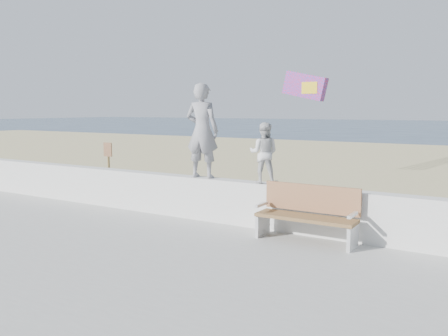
% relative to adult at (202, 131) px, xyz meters
% --- Properties ---
extents(ground, '(220.00, 220.00, 0.00)m').
position_rel_adult_xyz_m(ground, '(0.47, -2.00, -2.08)').
color(ground, '#2A3E55').
rests_on(ground, ground).
extents(sand, '(90.00, 40.00, 0.08)m').
position_rel_adult_xyz_m(sand, '(0.47, 7.00, -2.04)').
color(sand, tan).
rests_on(sand, ground).
extents(seawall, '(30.00, 0.35, 0.90)m').
position_rel_adult_xyz_m(seawall, '(0.47, 0.00, -1.45)').
color(seawall, silver).
rests_on(seawall, boardwalk).
extents(adult, '(0.78, 0.57, 2.00)m').
position_rel_adult_xyz_m(adult, '(0.00, 0.00, 0.00)').
color(adult, gray).
rests_on(adult, seawall).
extents(child, '(0.69, 0.60, 1.20)m').
position_rel_adult_xyz_m(child, '(1.46, 0.00, -0.40)').
color(child, silver).
rests_on(child, seawall).
extents(bench, '(1.80, 0.57, 1.00)m').
position_rel_adult_xyz_m(bench, '(2.58, -0.45, -1.39)').
color(bench, brown).
rests_on(bench, boardwalk).
extents(parafoil_kite, '(1.00, 0.26, 0.69)m').
position_rel_adult_xyz_m(parafoil_kite, '(1.66, 1.66, 0.96)').
color(parafoil_kite, red).
rests_on(parafoil_kite, ground).
extents(sign, '(0.32, 0.07, 1.46)m').
position_rel_adult_xyz_m(sign, '(-4.76, 1.97, -1.14)').
color(sign, olive).
rests_on(sign, sand).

